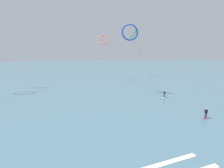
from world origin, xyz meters
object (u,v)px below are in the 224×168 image
object	(u,v)px
kite_coral	(103,40)
kite_cobalt	(130,33)
kite_emerald	(133,35)
surfer_magenta	(206,114)
surfer_ivory	(164,95)

from	to	relation	value
kite_coral	kite_cobalt	xyz separation A→B (m)	(2.29, -20.80, 0.08)
kite_cobalt	kite_emerald	size ratio (longest dim) A/B	0.30
surfer_magenta	kite_cobalt	world-z (taller)	kite_cobalt
surfer_ivory	kite_coral	world-z (taller)	kite_coral
surfer_ivory	kite_coral	xyz separation A→B (m)	(-9.20, 25.72, 13.92)
surfer_ivory	kite_coral	size ratio (longest dim) A/B	0.06
surfer_magenta	kite_emerald	world-z (taller)	kite_emerald
surfer_magenta	kite_cobalt	bearing A→B (deg)	-71.19
surfer_ivory	surfer_magenta	world-z (taller)	same
surfer_ivory	surfer_magenta	bearing A→B (deg)	-11.92
surfer_ivory	kite_emerald	world-z (taller)	kite_emerald
kite_cobalt	kite_emerald	bearing A→B (deg)	-78.77
kite_coral	kite_emerald	xyz separation A→B (m)	(13.39, 4.69, 2.36)
surfer_magenta	kite_emerald	distance (m)	45.52
kite_coral	kite_cobalt	size ratio (longest dim) A/B	1.64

